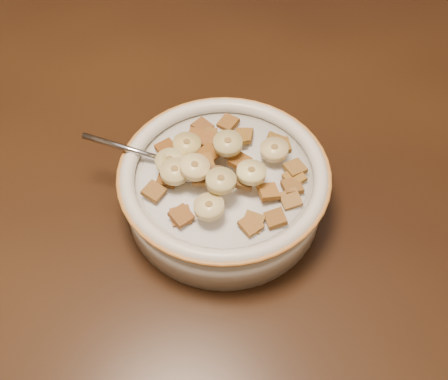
{
  "coord_description": "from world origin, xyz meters",
  "views": [
    {
      "loc": [
        0.25,
        -0.41,
        1.28
      ],
      "look_at": [
        0.25,
        -0.02,
        0.78
      ],
      "focal_mm": 45.0,
      "sensor_mm": 36.0,
      "label": 1
    }
  ],
  "objects_px": {
    "cereal_bowl": "(224,192)",
    "table": "(24,196)",
    "chair": "(90,54)",
    "spoon": "(193,168)"
  },
  "relations": [
    {
      "from": "table",
      "to": "chair",
      "type": "relative_size",
      "value": 1.49
    },
    {
      "from": "chair",
      "to": "spoon",
      "type": "height_order",
      "value": "chair"
    },
    {
      "from": "table",
      "to": "chair",
      "type": "height_order",
      "value": "chair"
    },
    {
      "from": "table",
      "to": "cereal_bowl",
      "type": "bearing_deg",
      "value": -6.16
    },
    {
      "from": "chair",
      "to": "table",
      "type": "bearing_deg",
      "value": -103.5
    },
    {
      "from": "cereal_bowl",
      "to": "spoon",
      "type": "bearing_deg",
      "value": 166.6
    },
    {
      "from": "cereal_bowl",
      "to": "table",
      "type": "bearing_deg",
      "value": 174.3
    },
    {
      "from": "chair",
      "to": "cereal_bowl",
      "type": "xyz_separation_m",
      "value": [
        0.31,
        -0.61,
        0.31
      ]
    },
    {
      "from": "chair",
      "to": "cereal_bowl",
      "type": "distance_m",
      "value": 0.75
    },
    {
      "from": "chair",
      "to": "cereal_bowl",
      "type": "height_order",
      "value": "chair"
    }
  ]
}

